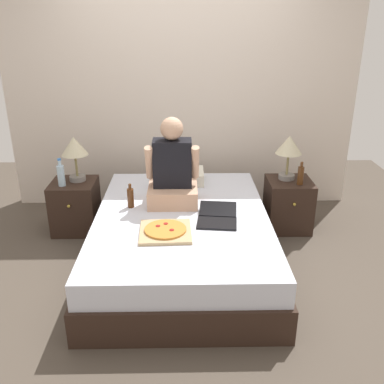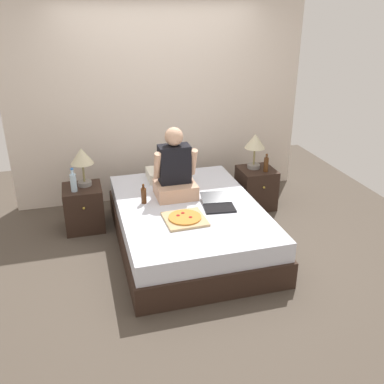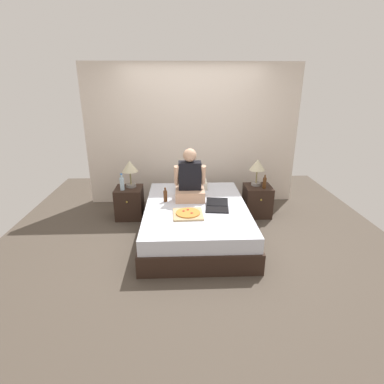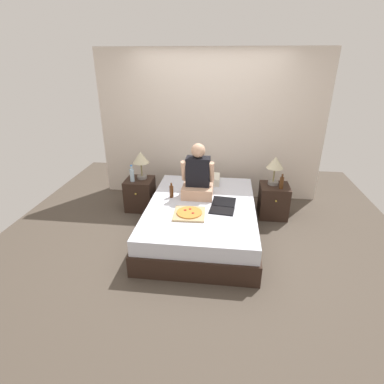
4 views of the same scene
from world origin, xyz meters
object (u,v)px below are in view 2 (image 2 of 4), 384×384
Objects in this scene: nightstand_right at (256,188)px; bed at (189,225)px; water_bottle at (73,182)px; person_seated at (175,171)px; beer_bottle_on_bed at (144,195)px; nightstand_left at (84,208)px; laptop at (218,204)px; lamp_on_left_nightstand at (82,159)px; beer_bottle at (266,164)px; pizza_box at (185,219)px; lamp_on_right_nightstand at (255,144)px.

bed is at bearing -147.92° from nightstand_right.
water_bottle is 1.14m from person_seated.
nightstand_right is at bearing 18.47° from beer_bottle_on_bed.
laptop reaches higher than nightstand_left.
laptop reaches higher than nightstand_right.
water_bottle reaches higher than nightstand_right.
beer_bottle is at bearing -3.89° from lamp_on_left_nightstand.
person_seated is at bearing 85.64° from pizza_box.
bed is 4.10× the size of nightstand_left.
nightstand_left is at bearing 147.92° from bed.
nightstand_right is at bearing 0.00° from nightstand_left.
beer_bottle_on_bed is at bearing -30.72° from water_bottle.
bed is 4.10× the size of nightstand_right.
person_seated reaches higher than laptop.
nightstand_left is at bearing 157.92° from person_seated.
beer_bottle is at bearing -2.55° from nightstand_left.
beer_bottle_on_bed is (-1.51, -0.57, -0.28)m from lamp_on_right_nightstand.
laptop is at bearing -22.38° from bed.
nightstand_right is at bearing 39.89° from pizza_box.
lamp_on_right_nightstand is at bearing 48.14° from laptop.
nightstand_left reaches higher than bed.
beer_bottle_on_bed is at bearing 122.97° from pizza_box.
beer_bottle_on_bed is at bearing 158.91° from laptop.
person_seated reaches higher than water_bottle.
pizza_box reaches higher than bed.
laptop is at bearing -134.69° from nightstand_right.
laptop is 0.80m from beer_bottle_on_bed.
beer_bottle is 0.51× the size of laptop.
person_seated reaches higher than lamp_on_right_nightstand.
lamp_on_left_nightstand is 2.22m from nightstand_right.
nightstand_right is 1.15m from laptop.
lamp_on_left_nightstand is at bearing 178.66° from nightstand_right.
person_seated reaches higher than beer_bottle.
water_bottle is 0.83m from beer_bottle_on_bed.
bed is 0.60m from person_seated.
beer_bottle is at bearing -56.31° from lamp_on_right_nightstand.
nightstand_right is 1.60m from pizza_box.
beer_bottle is (2.25, -0.10, 0.36)m from nightstand_left.
water_bottle is at bearing -177.72° from nightstand_right.
beer_bottle_on_bed is (0.72, -0.43, -0.06)m from water_bottle.
lamp_on_left_nightstand is at bearing 176.11° from beer_bottle.
lamp_on_left_nightstand reaches higher than bed.
lamp_on_left_nightstand is (-1.05, 0.73, 0.61)m from bed.
person_seated reaches higher than nightstand_right.
pizza_box reaches higher than nightstand_left.
beer_bottle_on_bed is (-0.33, 0.50, 0.07)m from pizza_box.
beer_bottle is (1.16, 0.58, 0.38)m from bed.
lamp_on_right_nightstand is 0.29m from beer_bottle.
person_seated is at bearing -166.02° from beer_bottle.
nightstand_right is 1.16× the size of laptop.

